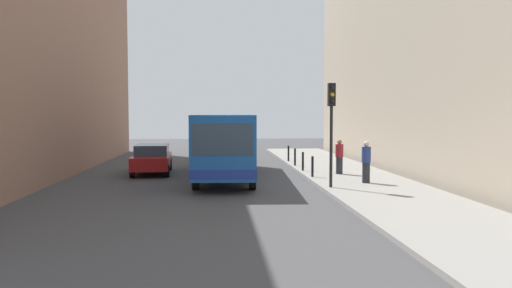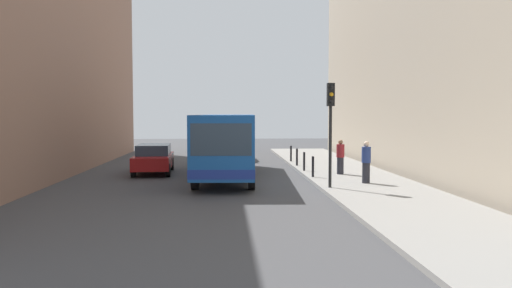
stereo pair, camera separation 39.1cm
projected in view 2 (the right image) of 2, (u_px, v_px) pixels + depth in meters
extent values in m
plane|color=#424244|center=(239.00, 185.00, 21.61)|extent=(80.00, 80.00, 0.00)
cube|color=gray|center=(362.00, 182.00, 21.94)|extent=(4.40, 40.00, 0.15)
cube|color=#B2A38C|center=(460.00, 6.00, 25.79)|extent=(7.00, 32.00, 17.11)
cube|color=#19519E|center=(227.00, 141.00, 24.05)|extent=(3.02, 11.11, 2.50)
cube|color=navy|center=(227.00, 161.00, 24.11)|extent=(3.04, 11.13, 0.36)
cube|color=#2D3D4C|center=(221.00, 140.00, 18.56)|extent=(2.26, 0.17, 1.20)
cube|color=#2D3D4C|center=(228.00, 133.00, 24.53)|extent=(2.96, 9.51, 1.00)
cylinder|color=black|center=(251.00, 177.00, 20.25)|extent=(0.33, 1.01, 1.00)
cylinder|color=black|center=(195.00, 177.00, 20.22)|extent=(0.33, 1.01, 1.00)
cylinder|color=black|center=(251.00, 160.00, 28.03)|extent=(0.33, 1.01, 1.00)
cylinder|color=black|center=(210.00, 160.00, 28.00)|extent=(0.33, 1.01, 1.00)
cube|color=maroon|center=(154.00, 161.00, 25.76)|extent=(2.00, 4.48, 0.64)
cube|color=#2D3D4C|center=(154.00, 149.00, 25.88)|extent=(1.71, 2.54, 0.52)
cylinder|color=black|center=(168.00, 170.00, 24.38)|extent=(0.25, 0.65, 0.64)
cylinder|color=black|center=(133.00, 171.00, 24.21)|extent=(0.25, 0.65, 0.64)
cylinder|color=black|center=(172.00, 164.00, 27.36)|extent=(0.25, 0.65, 0.64)
cylinder|color=black|center=(141.00, 164.00, 27.18)|extent=(0.25, 0.65, 0.64)
cube|color=black|center=(234.00, 150.00, 33.61)|extent=(1.99, 4.47, 0.64)
cube|color=#2D3D4C|center=(233.00, 141.00, 33.73)|extent=(1.70, 2.53, 0.52)
cylinder|color=black|center=(248.00, 156.00, 32.23)|extent=(0.25, 0.65, 0.64)
cylinder|color=black|center=(222.00, 157.00, 32.06)|extent=(0.25, 0.65, 0.64)
cylinder|color=black|center=(244.00, 153.00, 35.21)|extent=(0.25, 0.65, 0.64)
cylinder|color=black|center=(220.00, 153.00, 35.04)|extent=(0.25, 0.65, 0.64)
cylinder|color=black|center=(330.00, 147.00, 19.77)|extent=(0.12, 0.12, 3.20)
cube|color=black|center=(331.00, 95.00, 19.65)|extent=(0.28, 0.24, 0.90)
sphere|color=black|center=(331.00, 87.00, 19.50)|extent=(0.16, 0.16, 0.16)
sphere|color=orange|center=(331.00, 94.00, 19.52)|extent=(0.16, 0.16, 0.16)
sphere|color=black|center=(331.00, 102.00, 19.53)|extent=(0.16, 0.16, 0.16)
cylinder|color=black|center=(313.00, 167.00, 23.10)|extent=(0.11, 0.11, 0.95)
cylinder|color=black|center=(304.00, 161.00, 25.66)|extent=(0.11, 0.11, 0.95)
cylinder|color=black|center=(297.00, 157.00, 28.21)|extent=(0.11, 0.11, 0.95)
cylinder|color=black|center=(291.00, 153.00, 30.76)|extent=(0.11, 0.11, 0.95)
cylinder|color=#26262D|center=(366.00, 173.00, 21.09)|extent=(0.32, 0.32, 0.86)
cylinder|color=navy|center=(366.00, 155.00, 21.04)|extent=(0.38, 0.38, 0.66)
sphere|color=beige|center=(366.00, 144.00, 21.02)|extent=(0.24, 0.24, 0.24)
cylinder|color=#26262D|center=(340.00, 166.00, 24.22)|extent=(0.32, 0.32, 0.81)
cylinder|color=maroon|center=(340.00, 151.00, 24.18)|extent=(0.38, 0.38, 0.62)
sphere|color=#8C6647|center=(341.00, 142.00, 24.15)|extent=(0.22, 0.22, 0.22)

